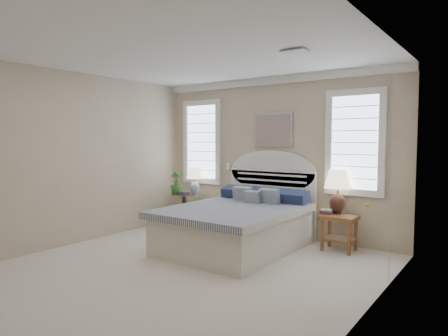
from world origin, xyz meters
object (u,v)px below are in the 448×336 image
bed (240,222)px  lamp_left (195,178)px  lamp_right (338,187)px  side_table_left (184,207)px  nightstand_right (339,225)px  floor_pot (186,218)px

bed → lamp_left: bed is taller
lamp_right → side_table_left: bearing=-175.0°
nightstand_right → side_table_left: bearing=-178.1°
nightstand_right → floor_pot: 2.91m
bed → lamp_right: bearing=34.8°
nightstand_right → lamp_left: (-2.80, 0.03, 0.55)m
bed → floor_pot: bed is taller
lamp_left → side_table_left: bearing=-138.2°
bed → nightstand_right: bed is taller
bed → nightstand_right: 1.47m
floor_pot → lamp_right: size_ratio=0.61×
side_table_left → floor_pot: side_table_left is taller
bed → side_table_left: (-1.65, 0.59, 0.00)m
side_table_left → nightstand_right: size_ratio=1.19×
nightstand_right → lamp_left: lamp_left is taller
bed → lamp_left: 1.76m
bed → floor_pot: bearing=160.4°
bed → lamp_right: size_ratio=3.40×
nightstand_right → lamp_right: lamp_right is taller
floor_pot → lamp_right: lamp_right is taller
nightstand_right → lamp_left: size_ratio=1.06×
bed → lamp_right: 1.58m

